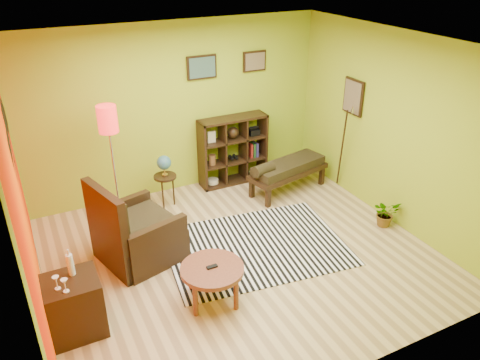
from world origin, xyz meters
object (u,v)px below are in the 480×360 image
armchair (135,236)px  bench (287,169)px  side_cabinet (74,306)px  cube_shelf (234,150)px  potted_plant (385,216)px  coffee_table (212,272)px  globe_table (164,168)px  floor_lamp (109,130)px

armchair → bench: size_ratio=0.79×
side_cabinet → cube_shelf: 3.99m
bench → potted_plant: bearing=-64.5°
coffee_table → bench: size_ratio=0.50×
armchair → side_cabinet: bearing=-132.8°
globe_table → cube_shelf: 1.39m
coffee_table → cube_shelf: cube_shelf is taller
globe_table → cube_shelf: (1.35, 0.29, -0.06)m
potted_plant → bench: bearing=115.5°
coffee_table → cube_shelf: (1.58, 2.68, 0.20)m
coffee_table → cube_shelf: bearing=59.4°
coffee_table → floor_lamp: 2.50m
armchair → potted_plant: armchair is taller
coffee_table → floor_lamp: floor_lamp is taller
side_cabinet → floor_lamp: 2.48m
coffee_table → armchair: size_ratio=0.63×
side_cabinet → floor_lamp: floor_lamp is taller
globe_table → bench: (1.98, -0.45, -0.24)m
coffee_table → globe_table: bearing=84.4°
coffee_table → potted_plant: 3.00m
side_cabinet → cube_shelf: size_ratio=0.83×
side_cabinet → bench: size_ratio=0.66×
coffee_table → floor_lamp: size_ratio=0.40×
cube_shelf → floor_lamp: bearing=-166.5°
coffee_table → globe_table: 2.41m
floor_lamp → potted_plant: (3.54, -1.82, -1.35)m
coffee_table → side_cabinet: 1.54m
floor_lamp → bench: bearing=-4.6°
potted_plant → armchair: bearing=166.4°
side_cabinet → globe_table: size_ratio=1.14×
side_cabinet → armchair: bearing=47.2°
armchair → floor_lamp: 1.50m
coffee_table → armchair: 1.34m
armchair → side_cabinet: armchair is taller
globe_table → cube_shelf: bearing=12.3°
side_cabinet → bench: (3.74, 1.75, 0.08)m
coffee_table → side_cabinet: size_ratio=0.75×
bench → potted_plant: size_ratio=3.59×
coffee_table → side_cabinet: bearing=173.0°
coffee_table → potted_plant: size_ratio=1.79×
coffee_table → bench: 2.94m
cube_shelf → bench: (0.63, -0.74, -0.18)m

